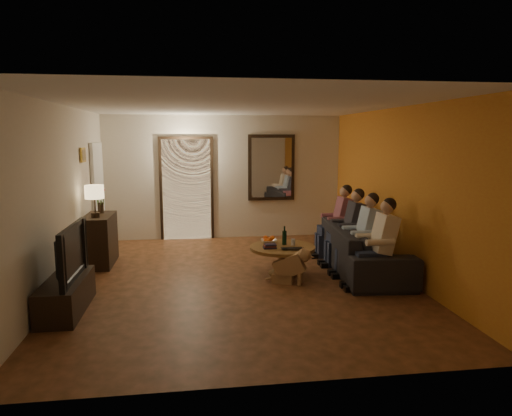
{
  "coord_description": "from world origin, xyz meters",
  "views": [
    {
      "loc": [
        -0.66,
        -6.65,
        2.14
      ],
      "look_at": [
        0.3,
        0.3,
        1.05
      ],
      "focal_mm": 32.0,
      "sensor_mm": 36.0,
      "label": 1
    }
  ],
  "objects": [
    {
      "name": "oranges",
      "position": [
        0.53,
        0.42,
        0.55
      ],
      "size": [
        0.2,
        0.2,
        0.08
      ],
      "primitive_type": null,
      "color": "#E25713",
      "rests_on": "bowl"
    },
    {
      "name": "book_stack",
      "position": [
        0.49,
        0.1,
        0.48
      ],
      "size": [
        0.2,
        0.15,
        0.07
      ],
      "primitive_type": null,
      "color": "black",
      "rests_on": "coffee_table"
    },
    {
      "name": "flower_vase",
      "position": [
        -2.25,
        1.39,
        1.07
      ],
      "size": [
        0.14,
        0.14,
        0.44
      ],
      "primitive_type": null,
      "color": "#B61333",
      "rests_on": "dresser"
    },
    {
      "name": "wine_glass",
      "position": [
        0.89,
        0.25,
        0.5
      ],
      "size": [
        0.06,
        0.06,
        0.1
      ],
      "primitive_type": "cylinder",
      "color": "silver",
      "rests_on": "coffee_table"
    },
    {
      "name": "dresser",
      "position": [
        -2.25,
        1.17,
        0.42
      ],
      "size": [
        0.45,
        0.95,
        0.85
      ],
      "primitive_type": "cube",
      "color": "black",
      "rests_on": "floor"
    },
    {
      "name": "tv_stand",
      "position": [
        -2.25,
        -0.98,
        0.21
      ],
      "size": [
        0.45,
        1.23,
        0.41
      ],
      "primitive_type": "cube",
      "color": "black",
      "rests_on": "floor"
    },
    {
      "name": "back_wall",
      "position": [
        0.0,
        3.0,
        1.3
      ],
      "size": [
        5.0,
        0.02,
        2.6
      ],
      "primitive_type": "cube",
      "color": "beige",
      "rests_on": "floor"
    },
    {
      "name": "table_lamp",
      "position": [
        -2.25,
        0.95,
        1.12
      ],
      "size": [
        0.3,
        0.3,
        0.54
      ],
      "primitive_type": null,
      "color": "beige",
      "rests_on": "dresser"
    },
    {
      "name": "wine_bottle",
      "position": [
        0.76,
        0.3,
        0.6
      ],
      "size": [
        0.07,
        0.07,
        0.31
      ],
      "primitive_type": null,
      "color": "black",
      "rests_on": "coffee_table"
    },
    {
      "name": "dog",
      "position": [
        0.72,
        -0.27,
        0.28
      ],
      "size": [
        0.61,
        0.44,
        0.56
      ],
      "primitive_type": null,
      "rotation": [
        0.0,
        0.0,
        -0.39
      ],
      "color": "#997F47",
      "rests_on": "floor"
    },
    {
      "name": "mirror_frame",
      "position": [
        1.0,
        2.96,
        1.5
      ],
      "size": [
        1.0,
        0.05,
        1.4
      ],
      "primitive_type": "cube",
      "color": "black",
      "rests_on": "back_wall"
    },
    {
      "name": "front_wall",
      "position": [
        0.0,
        -3.0,
        1.3
      ],
      "size": [
        5.0,
        0.02,
        2.6
      ],
      "primitive_type": "cube",
      "color": "beige",
      "rests_on": "floor"
    },
    {
      "name": "laptop",
      "position": [
        0.81,
        -0.08,
        0.46
      ],
      "size": [
        0.33,
        0.21,
        0.03
      ],
      "primitive_type": "imported",
      "rotation": [
        0.0,
        0.0,
        -0.0
      ],
      "color": "black",
      "rests_on": "coffee_table"
    },
    {
      "name": "white_door",
      "position": [
        -2.46,
        2.3,
        1.02
      ],
      "size": [
        0.06,
        0.85,
        2.04
      ],
      "primitive_type": "cube",
      "color": "white",
      "rests_on": "floor"
    },
    {
      "name": "right_wall",
      "position": [
        2.5,
        0.0,
        1.3
      ],
      "size": [
        0.02,
        6.0,
        2.6
      ],
      "primitive_type": "cube",
      "color": "beige",
      "rests_on": "floor"
    },
    {
      "name": "person_c",
      "position": [
        1.93,
        0.54,
        0.6
      ],
      "size": [
        0.6,
        0.4,
        1.2
      ],
      "primitive_type": null,
      "color": "tan",
      "rests_on": "sofa"
    },
    {
      "name": "bowl",
      "position": [
        0.53,
        0.42,
        0.48
      ],
      "size": [
        0.26,
        0.26,
        0.06
      ],
      "primitive_type": "imported",
      "color": "white",
      "rests_on": "coffee_table"
    },
    {
      "name": "kitchen_doorway",
      "position": [
        -0.8,
        2.98,
        1.05
      ],
      "size": [
        1.0,
        0.06,
        2.1
      ],
      "primitive_type": "cube",
      "color": "#FFE0A5",
      "rests_on": "floor"
    },
    {
      "name": "left_wall",
      "position": [
        -2.5,
        0.0,
        1.3
      ],
      "size": [
        0.02,
        6.0,
        2.6
      ],
      "primitive_type": "cube",
      "color": "beige",
      "rests_on": "floor"
    },
    {
      "name": "coffee_table",
      "position": [
        0.71,
        0.2,
        0.23
      ],
      "size": [
        1.03,
        1.03,
        0.45
      ],
      "primitive_type": "cylinder",
      "rotation": [
        0.0,
        0.0,
        -0.0
      ],
      "color": "brown",
      "rests_on": "floor"
    },
    {
      "name": "fridge_glimpse",
      "position": [
        -0.55,
        2.98,
        0.9
      ],
      "size": [
        0.45,
        0.03,
        1.7
      ],
      "primitive_type": "cube",
      "color": "silver",
      "rests_on": "floor"
    },
    {
      "name": "sofa",
      "position": [
        2.03,
        0.24,
        0.36
      ],
      "size": [
        2.56,
        1.17,
        0.73
      ],
      "primitive_type": "imported",
      "rotation": [
        0.0,
        0.0,
        1.49
      ],
      "color": "black",
      "rests_on": "floor"
    },
    {
      "name": "door_trim",
      "position": [
        -0.8,
        2.97,
        1.05
      ],
      "size": [
        1.12,
        0.04,
        2.22
      ],
      "primitive_type": "cube",
      "color": "black",
      "rests_on": "floor"
    },
    {
      "name": "person_a",
      "position": [
        1.93,
        -0.66,
        0.6
      ],
      "size": [
        0.6,
        0.4,
        1.2
      ],
      "primitive_type": null,
      "color": "tan",
      "rests_on": "sofa"
    },
    {
      "name": "tv",
      "position": [
        -2.25,
        -0.98,
        0.75
      ],
      "size": [
        1.17,
        0.15,
        0.67
      ],
      "primitive_type": "imported",
      "rotation": [
        0.0,
        0.0,
        1.57
      ],
      "color": "black",
      "rests_on": "tv_stand"
    },
    {
      "name": "ceiling",
      "position": [
        0.0,
        0.0,
        2.6
      ],
      "size": [
        5.0,
        6.0,
        0.01
      ],
      "primitive_type": "cube",
      "color": "white",
      "rests_on": "back_wall"
    },
    {
      "name": "floor",
      "position": [
        0.0,
        0.0,
        0.0
      ],
      "size": [
        5.0,
        6.0,
        0.01
      ],
      "primitive_type": "cube",
      "color": "#3D2810",
      "rests_on": "ground"
    },
    {
      "name": "person_b",
      "position": [
        1.93,
        -0.06,
        0.6
      ],
      "size": [
        0.6,
        0.4,
        1.2
      ],
      "primitive_type": null,
      "color": "tan",
      "rests_on": "sofa"
    },
    {
      "name": "mirror_glass",
      "position": [
        1.0,
        2.93,
        1.5
      ],
      "size": [
        0.86,
        0.02,
        1.26
      ],
      "primitive_type": "cube",
      "color": "white",
      "rests_on": "back_wall"
    },
    {
      "name": "orange_accent",
      "position": [
        2.49,
        0.0,
        1.3
      ],
      "size": [
        0.01,
        6.0,
        2.6
      ],
      "primitive_type": "cube",
      "color": "orange",
      "rests_on": "right_wall"
    },
    {
      "name": "art_canvas",
      "position": [
        -2.46,
        1.3,
        1.85
      ],
      "size": [
        0.01,
        0.22,
        0.18
      ],
      "primitive_type": "cube",
      "color": "brown",
      "rests_on": "left_wall"
    },
    {
      "name": "person_d",
      "position": [
        1.93,
        1.14,
        0.6
      ],
      "size": [
        0.6,
        0.4,
        1.2
      ],
      "primitive_type": null,
      "color": "tan",
      "rests_on": "sofa"
    },
    {
      "name": "framed_art",
      "position": [
        -2.47,
        1.3,
        1.85
      ],
      "size": [
        0.03,
        0.28,
        0.24
      ],
      "primitive_type": "cube",
      "color": "#B28C33",
      "rests_on": "left_wall"
    }
  ]
}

